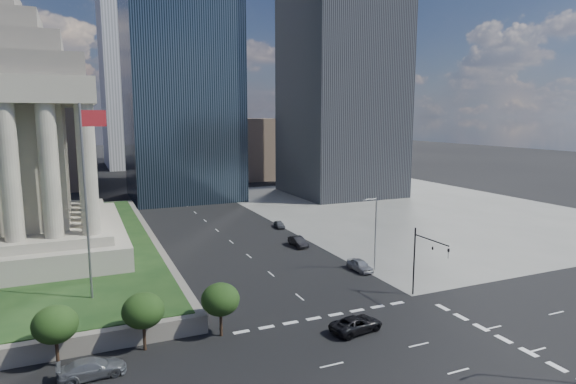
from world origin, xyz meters
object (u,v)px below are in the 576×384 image
parked_sedan_mid (298,242)px  flagpole (87,191)px  pickup_truck (356,324)px  traffic_signal_ne (425,255)px  parked_sedan_near (360,265)px  street_lamp_north (374,229)px  parked_sedan_far (279,224)px  suv_grey (92,368)px

parked_sedan_mid → flagpole: bearing=-153.2°
pickup_truck → parked_sedan_mid: 31.31m
pickup_truck → parked_sedan_mid: (7.75, 30.33, 0.02)m
parked_sedan_mid → traffic_signal_ne: bearing=-83.1°
parked_sedan_near → street_lamp_north: bearing=-15.4°
traffic_signal_ne → parked_sedan_far: (-1.25, 39.63, -4.60)m
flagpole → traffic_signal_ne: flagpole is taller
pickup_truck → street_lamp_north: bearing=-47.3°
street_lamp_north → parked_sedan_near: 5.23m
flagpole → parked_sedan_far: size_ratio=5.23×
pickup_truck → flagpole: bearing=49.1°
flagpole → suv_grey: 17.95m
suv_grey → parked_sedan_far: size_ratio=1.36×
traffic_signal_ne → street_lamp_north: bearing=85.8°
parked_sedan_mid → parked_sedan_near: bearing=-80.9°
parked_sedan_near → parked_sedan_far: bearing=89.7°
street_lamp_north → parked_sedan_mid: street_lamp_north is taller
traffic_signal_ne → suv_grey: size_ratio=1.54×
street_lamp_north → parked_sedan_mid: bearing=106.1°
traffic_signal_ne → pickup_truck: (-11.25, -4.02, -4.50)m
traffic_signal_ne → suv_grey: 35.30m
parked_sedan_mid → parked_sedan_far: 13.50m
flagpole → parked_sedan_far: flagpole is taller
suv_grey → parked_sedan_far: bearing=-40.2°
traffic_signal_ne → parked_sedan_mid: bearing=97.6°
parked_sedan_far → suv_grey: bearing=-120.4°
street_lamp_north → parked_sedan_near: street_lamp_north is taller
street_lamp_north → parked_sedan_near: bearing=165.4°
parked_sedan_near → parked_sedan_far: parked_sedan_near is taller
street_lamp_north → parked_sedan_far: 28.84m
suv_grey → pickup_truck: bearing=-94.9°
flagpole → parked_sedan_mid: bearing=27.4°
parked_sedan_mid → parked_sedan_far: size_ratio=1.23×
parked_sedan_far → traffic_signal_ne: bearing=-80.1°
flagpole → parked_sedan_mid: size_ratio=4.26×
pickup_truck → parked_sedan_far: size_ratio=1.42×
flagpole → parked_sedan_far: 45.93m
suv_grey → parked_sedan_near: (33.91, 14.48, 0.03)m
flagpole → suv_grey: flagpole is taller
flagpole → parked_sedan_mid: 36.87m
parked_sedan_near → parked_sedan_mid: bearing=98.9°
street_lamp_north → suv_grey: street_lamp_north is taller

